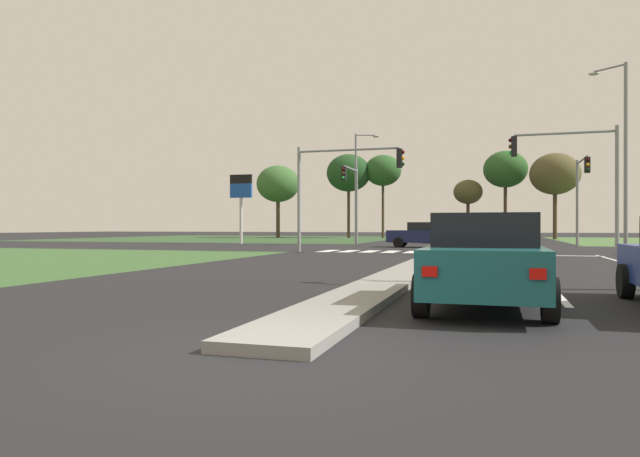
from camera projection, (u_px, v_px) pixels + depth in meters
ground_plane at (455, 249)px, 34.51m from camera, size 200.00×200.00×0.00m
grass_verge_far_left at (240, 238)px, 65.38m from camera, size 35.00×35.00×0.01m
median_island_near at (409, 271)px, 16.34m from camera, size 1.20×22.00×0.14m
median_island_far at (471, 239)px, 58.42m from camera, size 1.20×36.00×0.14m
lane_dash_near at (563, 300)px, 10.36m from camera, size 0.14×2.00×0.01m
lane_dash_second at (539, 274)px, 16.10m from camera, size 0.14×2.00×0.01m
lane_dash_third at (527, 262)px, 21.84m from camera, size 0.14×2.00×0.01m
lane_dash_fourth at (521, 254)px, 27.57m from camera, size 0.14×2.00×0.01m
lane_dash_fifth at (516, 250)px, 33.31m from camera, size 0.14×2.00×0.01m
stop_bar_near at (528, 255)px, 26.71m from camera, size 6.40×0.50×0.01m
crosswalk_bar_near at (328, 251)px, 31.40m from camera, size 0.70×2.80×0.01m
crosswalk_bar_second at (349, 251)px, 31.07m from camera, size 0.70×2.80×0.01m
crosswalk_bar_third at (369, 251)px, 30.73m from camera, size 0.70×2.80×0.01m
crosswalk_bar_fourth at (391, 252)px, 30.40m from camera, size 0.70×2.80×0.01m
crosswalk_bar_fifth at (413, 252)px, 30.06m from camera, size 0.70×2.80×0.01m
crosswalk_bar_sixth at (435, 252)px, 29.73m from camera, size 0.70×2.80×0.01m
crosswalk_bar_seventh at (458, 253)px, 29.39m from camera, size 0.70×2.80×0.01m
crosswalk_bar_eighth at (481, 253)px, 29.06m from camera, size 0.70×2.80×0.01m
car_beige_near at (438, 233)px, 47.80m from camera, size 2.05×4.39×1.53m
car_navy_second at (423, 235)px, 37.05m from camera, size 4.46×2.06×1.61m
car_silver_third at (497, 240)px, 24.46m from camera, size 2.02×4.51×1.46m
car_teal_fifth at (485, 260)px, 9.49m from camera, size 1.98×4.47×1.54m
traffic_signal_far_right at (581, 185)px, 37.00m from camera, size 0.32×4.71×5.80m
traffic_signal_far_left at (352, 191)px, 41.64m from camera, size 0.32×4.15×5.75m
traffic_signal_near_left at (338, 177)px, 29.79m from camera, size 5.68×0.32×5.54m
traffic_signal_near_right at (577, 167)px, 26.46m from camera, size 4.77×0.32×5.91m
street_lamp_second at (623, 147)px, 30.33m from camera, size 1.75×1.40×9.97m
street_lamp_third at (358, 182)px, 48.38m from camera, size 1.99×0.75×9.13m
pedestrian_at_median at (464, 227)px, 42.86m from camera, size 0.34×0.34×1.85m
fuel_price_totem at (241, 193)px, 44.90m from camera, size 1.80×0.24×5.39m
treeline_near at (278, 184)px, 69.51m from camera, size 5.19×5.19×8.72m
treeline_second at (349, 173)px, 68.84m from camera, size 5.26×5.26×10.00m
treeline_third at (383, 171)px, 68.33m from camera, size 4.32×4.32×9.85m
treeline_fourth at (468, 192)px, 66.38m from camera, size 3.30×3.30×6.75m
treeline_fifth at (505, 170)px, 64.84m from camera, size 4.87×4.87×9.89m
treeline_sixth at (555, 174)px, 60.41m from camera, size 5.14×5.14×9.07m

